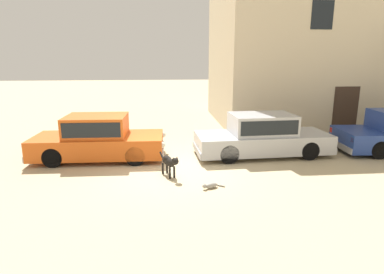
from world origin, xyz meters
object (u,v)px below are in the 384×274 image
Objects in this scene: parked_sedan_second at (262,135)px; stray_cat at (211,186)px; stray_dog_spotted at (169,162)px; parked_sedan_nearest at (98,138)px.

parked_sedan_second is 3.58m from stray_cat.
stray_cat is (-2.19, -2.77, -0.63)m from parked_sedan_second.
stray_cat is at bearing 20.69° from stray_dog_spotted.
stray_dog_spotted is at bearing -66.48° from stray_cat.
parked_sedan_second is at bearing 0.62° from parked_sedan_nearest.
parked_sedan_second is at bearing 93.02° from stray_dog_spotted.
parked_sedan_nearest is at bearing -155.42° from stray_dog_spotted.
parked_sedan_nearest is 4.41m from stray_cat.
parked_sedan_nearest is 2.96m from stray_dog_spotted.
stray_dog_spotted reaches higher than stray_cat.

